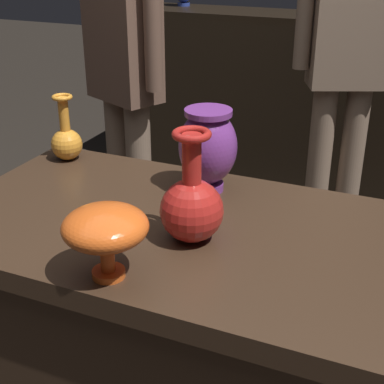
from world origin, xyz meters
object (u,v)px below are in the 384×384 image
Objects in this scene: shelf_vase_center at (354,3)px; visitor_near_left at (124,66)px; vase_right_accent at (66,139)px; visitor_center_back at (348,52)px; vase_left_accent at (208,147)px; vase_centerpiece at (192,205)px; vase_tall_behind at (105,229)px.

visitor_near_left reaches higher than shelf_vase_center.
visitor_center_back is (0.60, 1.24, 0.08)m from vase_right_accent.
vase_left_accent is at bearing -91.25° from shelf_vase_center.
vase_right_accent is (-0.52, 0.29, -0.02)m from vase_centerpiece.
vase_left_accent is at bearing -4.61° from vase_right_accent.
visitor_center_back is at bearing -82.06° from shelf_vase_center.
shelf_vase_center is at bearing 88.36° from vase_tall_behind.
vase_left_accent is 0.88× the size of shelf_vase_center.
vase_tall_behind is at bearing -93.34° from vase_left_accent.
shelf_vase_center is at bearing -97.95° from visitor_near_left.
vase_centerpiece is 0.22m from vase_tall_behind.
visitor_center_back reaches higher than vase_centerpiece.
vase_left_accent is 0.14× the size of visitor_center_back.
visitor_center_back reaches higher than vase_left_accent.
visitor_center_back reaches higher than shelf_vase_center.
shelf_vase_center is 0.16× the size of visitor_near_left.
visitor_near_left reaches higher than vase_right_accent.
visitor_near_left is (-0.76, 1.05, 0.02)m from vase_centerpiece.
visitor_center_back is (0.14, 1.28, 0.02)m from vase_left_accent.
visitor_center_back is (0.10, -0.69, -0.13)m from shelf_vase_center.
vase_tall_behind is 1.42m from visitor_near_left.
visitor_center_back is 1.04× the size of visitor_near_left.
vase_centerpiece is at bearing 65.40° from vase_tall_behind.
shelf_vase_center is at bearing 90.56° from vase_centerpiece.
vase_left_accent is at bearing 60.84° from visitor_center_back.
vase_centerpiece is 0.16× the size of visitor_center_back.
visitor_center_back reaches higher than vase_right_accent.
vase_right_accent is 1.38m from visitor_center_back.
vase_left_accent is (-0.06, 0.25, 0.04)m from vase_centerpiece.
vase_tall_behind is 0.45m from vase_left_accent.
vase_right_accent is at bearing 175.39° from vase_left_accent.
shelf_vase_center reaches higher than vase_right_accent.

